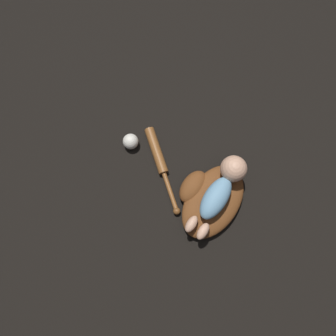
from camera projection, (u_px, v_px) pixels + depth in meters
name	position (u px, v px, depth m)	size (l,w,h in m)	color
ground_plane	(207.00, 198.00, 1.46)	(6.00, 6.00, 0.00)	black
baseball_glove	(210.00, 199.00, 1.42)	(0.36, 0.27, 0.08)	brown
baby_figure	(222.00, 187.00, 1.35)	(0.38, 0.11, 0.11)	#6693B2
baseball_bat	(159.00, 159.00, 1.48)	(0.29, 0.34, 0.04)	brown
baseball	(131.00, 141.00, 1.49)	(0.07, 0.07, 0.07)	silver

